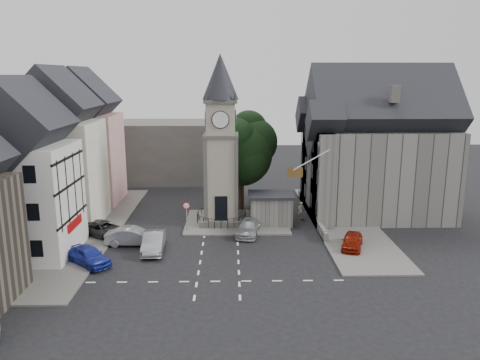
{
  "coord_description": "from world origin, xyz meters",
  "views": [
    {
      "loc": [
        0.95,
        -36.26,
        14.33
      ],
      "look_at": [
        1.76,
        5.0,
        5.0
      ],
      "focal_mm": 35.0,
      "sensor_mm": 36.0,
      "label": 1
    }
  ],
  "objects_px": {
    "stone_shelter": "(271,209)",
    "pedestrian": "(301,210)",
    "car_west_blue": "(88,255)",
    "car_east_red": "(352,241)",
    "clock_tower": "(221,141)"
  },
  "relations": [
    {
      "from": "stone_shelter",
      "to": "pedestrian",
      "type": "distance_m",
      "value": 3.64
    },
    {
      "from": "car_east_red",
      "to": "stone_shelter",
      "type": "bearing_deg",
      "value": 151.92
    },
    {
      "from": "stone_shelter",
      "to": "car_west_blue",
      "type": "relative_size",
      "value": 0.98
    },
    {
      "from": "pedestrian",
      "to": "car_east_red",
      "type": "bearing_deg",
      "value": 92.25
    },
    {
      "from": "clock_tower",
      "to": "car_west_blue",
      "type": "height_order",
      "value": "clock_tower"
    },
    {
      "from": "car_west_blue",
      "to": "car_east_red",
      "type": "distance_m",
      "value": 21.39
    },
    {
      "from": "car_west_blue",
      "to": "car_east_red",
      "type": "xyz_separation_m",
      "value": [
        21.18,
        2.98,
        -0.08
      ]
    },
    {
      "from": "car_west_blue",
      "to": "pedestrian",
      "type": "distance_m",
      "value": 21.35
    },
    {
      "from": "clock_tower",
      "to": "car_west_blue",
      "type": "xyz_separation_m",
      "value": [
        -10.06,
        -10.27,
        -7.37
      ]
    },
    {
      "from": "car_west_blue",
      "to": "pedestrian",
      "type": "relative_size",
      "value": 2.47
    },
    {
      "from": "stone_shelter",
      "to": "pedestrian",
      "type": "xyz_separation_m",
      "value": [
        3.2,
        1.61,
        -0.66
      ]
    },
    {
      "from": "stone_shelter",
      "to": "car_west_blue",
      "type": "height_order",
      "value": "stone_shelter"
    },
    {
      "from": "clock_tower",
      "to": "car_east_red",
      "type": "distance_m",
      "value": 15.25
    },
    {
      "from": "car_east_red",
      "to": "pedestrian",
      "type": "relative_size",
      "value": 2.19
    },
    {
      "from": "car_east_red",
      "to": "pedestrian",
      "type": "xyz_separation_m",
      "value": [
        -3.12,
        8.41,
        0.22
      ]
    }
  ]
}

